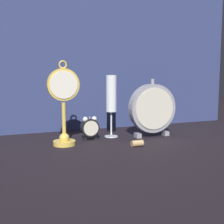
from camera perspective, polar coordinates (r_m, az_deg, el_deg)
ground_plane at (r=1.14m, az=1.49°, el=-5.91°), size 4.00×4.00×0.00m
fabric_backdrop_drape at (r=1.41m, az=-3.72°, el=10.33°), size 1.42×0.01×0.67m
pocket_watch_on_stand at (r=1.11m, az=-8.83°, el=1.17°), size 0.11×0.08×0.30m
alarm_clock_twin_bell at (r=1.20m, az=-4.07°, el=-2.74°), size 0.07×0.03×0.09m
mantel_clock_silver at (r=1.26m, az=7.38°, el=0.62°), size 0.19×0.04×0.23m
champagne_flute at (r=1.24m, az=-0.14°, el=2.64°), size 0.05×0.05×0.25m
wine_cork at (r=1.11m, az=4.63°, el=-5.73°), size 0.04×0.02×0.02m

